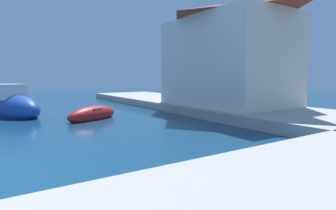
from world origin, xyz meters
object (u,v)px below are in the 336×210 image
(moored_boat_3, at_px, (92,114))
(quayside_tree, at_px, (188,59))
(moored_boat_0, at_px, (13,107))
(waterfront_building_main, at_px, (228,54))

(moored_boat_3, xyz_separation_m, quayside_tree, (6.52, 0.46, 3.15))
(moored_boat_0, distance_m, moored_boat_3, 4.86)
(moored_boat_3, bearing_deg, waterfront_building_main, 138.04)
(quayside_tree, bearing_deg, moored_boat_3, -175.95)
(waterfront_building_main, bearing_deg, moored_boat_3, 166.56)
(moored_boat_3, bearing_deg, quayside_tree, 155.52)
(moored_boat_0, height_order, moored_boat_3, moored_boat_0)
(moored_boat_0, distance_m, waterfront_building_main, 12.77)
(moored_boat_0, relative_size, waterfront_building_main, 0.59)
(moored_boat_0, distance_m, quayside_tree, 10.75)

